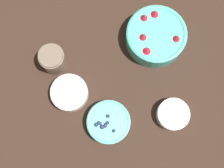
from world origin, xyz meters
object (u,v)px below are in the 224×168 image
object	(u,v)px
bowl_strawberries	(156,36)
bowl_blueberries	(109,122)
bowl_cream	(173,114)
bowl_bananas	(69,93)
jar_chocolate	(53,60)

from	to	relation	value
bowl_strawberries	bowl_blueberries	bearing A→B (deg)	24.88
bowl_strawberries	bowl_cream	size ratio (longest dim) A/B	1.93
bowl_blueberries	bowl_cream	distance (m)	0.23
bowl_blueberries	bowl_cream	world-z (taller)	bowl_blueberries
bowl_bananas	jar_chocolate	size ratio (longest dim) A/B	1.30
bowl_bananas	bowl_cream	xyz separation A→B (m)	(-0.25, 0.28, 0.00)
bowl_cream	bowl_blueberries	bearing A→B (deg)	-29.28
bowl_blueberries	bowl_cream	size ratio (longest dim) A/B	1.34
bowl_bananas	bowl_strawberries	bearing A→B (deg)	177.29
bowl_strawberries	jar_chocolate	bearing A→B (deg)	-22.78
bowl_cream	jar_chocolate	distance (m)	0.47
bowl_strawberries	bowl_blueberries	distance (m)	0.36
jar_chocolate	bowl_blueberries	bearing A→B (deg)	95.50
bowl_bananas	bowl_cream	distance (m)	0.37
bowl_strawberries	jar_chocolate	size ratio (longest dim) A/B	2.15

